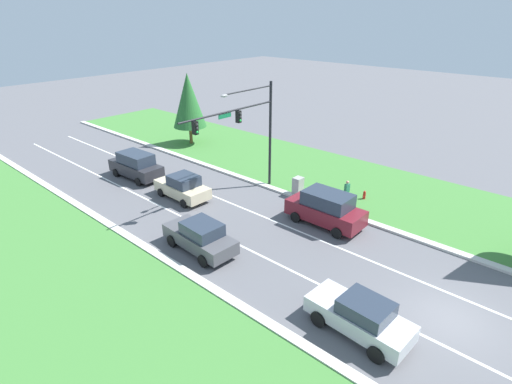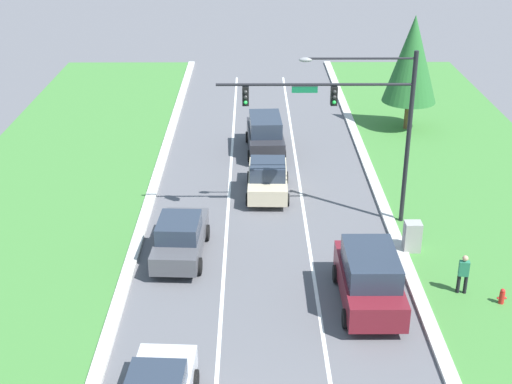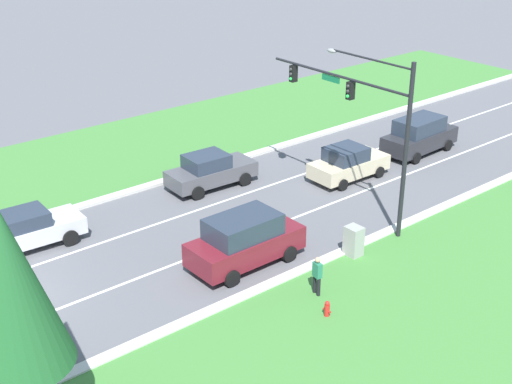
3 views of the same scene
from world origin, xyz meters
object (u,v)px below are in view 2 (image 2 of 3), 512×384
object	(u,v)px
graphite_sedan	(180,237)
charcoal_suv	(265,134)
burgundy_suv	(369,278)
conifer_near_right_tree	(412,59)
champagne_sedan	(268,178)
utility_cabinet	(412,237)
fire_hydrant	(502,297)
traffic_signal_mast	(355,111)
pedestrian	(463,273)

from	to	relation	value
graphite_sedan	charcoal_suv	bearing A→B (deg)	75.74
burgundy_suv	conifer_near_right_tree	world-z (taller)	conifer_near_right_tree
champagne_sedan	conifer_near_right_tree	distance (m)	13.53
utility_cabinet	fire_hydrant	distance (m)	4.79
traffic_signal_mast	champagne_sedan	bearing A→B (deg)	139.54
graphite_sedan	charcoal_suv	xyz separation A→B (m)	(3.74, 12.13, 0.17)
graphite_sedan	utility_cabinet	world-z (taller)	graphite_sedan
charcoal_suv	utility_cabinet	xyz separation A→B (m)	(5.97, -11.79, -0.38)
burgundy_suv	conifer_near_right_tree	xyz separation A→B (m)	(5.29, 19.45, 3.32)
graphite_sedan	fire_hydrant	bearing A→B (deg)	-14.05
pedestrian	charcoal_suv	bearing A→B (deg)	-55.23
charcoal_suv	conifer_near_right_tree	size ratio (longest dim) A/B	0.70
champagne_sedan	burgundy_suv	world-z (taller)	burgundy_suv
charcoal_suv	pedestrian	distance (m)	16.74
utility_cabinet	fire_hydrant	xyz separation A→B (m)	(2.53, -4.06, -0.35)
utility_cabinet	pedestrian	size ratio (longest dim) A/B	0.82
conifer_near_right_tree	pedestrian	bearing A→B (deg)	-94.98
traffic_signal_mast	charcoal_suv	bearing A→B (deg)	112.10
traffic_signal_mast	utility_cabinet	bearing A→B (deg)	-50.43
graphite_sedan	fire_hydrant	size ratio (longest dim) A/B	6.77
champagne_sedan	pedestrian	world-z (taller)	champagne_sedan
charcoal_suv	utility_cabinet	size ratio (longest dim) A/B	3.59
graphite_sedan	burgundy_suv	size ratio (longest dim) A/B	0.96
traffic_signal_mast	champagne_sedan	xyz separation A→B (m)	(-3.63, 3.10, -4.44)
graphite_sedan	pedestrian	bearing A→B (deg)	-12.42
traffic_signal_mast	champagne_sedan	size ratio (longest dim) A/B	1.91
utility_cabinet	fire_hydrant	bearing A→B (deg)	-58.11
graphite_sedan	burgundy_suv	distance (m)	8.13
champagne_sedan	burgundy_suv	distance (m)	10.44
utility_cabinet	traffic_signal_mast	bearing A→B (deg)	129.57
champagne_sedan	traffic_signal_mast	bearing A→B (deg)	-39.09
fire_hydrant	utility_cabinet	bearing A→B (deg)	121.89
fire_hydrant	graphite_sedan	bearing A→B (deg)	163.07
traffic_signal_mast	burgundy_suv	size ratio (longest dim) A/B	1.72
champagne_sedan	pedestrian	distance (m)	11.69
traffic_signal_mast	pedestrian	bearing A→B (deg)	-59.99
pedestrian	fire_hydrant	size ratio (longest dim) A/B	2.41
traffic_signal_mast	graphite_sedan	xyz separation A→B (m)	(-7.39, -3.14, -4.41)
charcoal_suv	pedestrian	bearing A→B (deg)	-66.97
burgundy_suv	pedestrian	size ratio (longest dim) A/B	2.91
burgundy_suv	traffic_signal_mast	bearing A→B (deg)	88.93
utility_cabinet	pedestrian	xyz separation A→B (m)	(1.22, -3.33, 0.24)
graphite_sedan	pedestrian	xyz separation A→B (m)	(10.93, -2.99, 0.03)
graphite_sedan	burgundy_suv	xyz separation A→B (m)	(7.29, -3.59, 0.22)
graphite_sedan	pedestrian	distance (m)	11.33
champagne_sedan	charcoal_suv	xyz separation A→B (m)	(-0.02, 5.89, 0.19)
burgundy_suv	pedestrian	world-z (taller)	burgundy_suv
traffic_signal_mast	graphite_sedan	bearing A→B (deg)	-157.01
burgundy_suv	pedestrian	xyz separation A→B (m)	(3.64, 0.60, -0.18)
champagne_sedan	utility_cabinet	bearing A→B (deg)	-43.39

